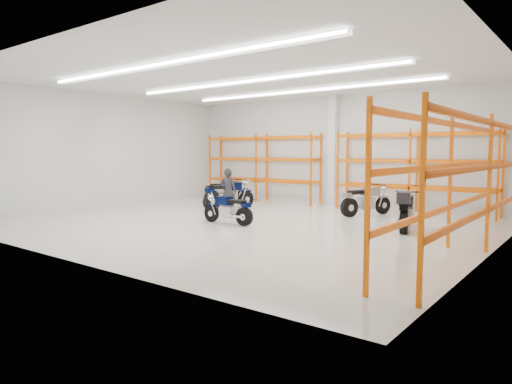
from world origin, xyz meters
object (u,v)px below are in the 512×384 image
Objects in this scene: motorcycle_back_b at (227,196)px; motorcycle_back_c at (364,201)px; motorcycle_back_d at (406,211)px; motorcycle_main at (230,210)px; motorcycle_back_a at (226,192)px; standing_man at (228,192)px; structural_column at (333,151)px.

motorcycle_back_c is at bearing 18.14° from motorcycle_back_b.
motorcycle_back_d is at bearing -4.09° from motorcycle_back_b.
motorcycle_back_c is (2.47, 4.25, 0.07)m from motorcycle_main.
motorcycle_back_a is 1.00× the size of motorcycle_back_c.
motorcycle_back_d is at bearing 168.88° from standing_man.
motorcycle_back_d is at bearing -43.94° from motorcycle_back_c.
standing_man is at bearing -143.90° from motorcycle_back_c.
motorcycle_main is 6.53m from structural_column.
motorcycle_back_d is (2.19, -2.11, 0.05)m from motorcycle_back_c.
motorcycle_main is 2.03m from standing_man.
standing_man is (1.09, -1.17, 0.29)m from motorcycle_back_b.
motorcycle_back_a is 3.46m from standing_man.
motorcycle_back_a is at bearing -149.55° from structural_column.
standing_man is 5.22m from structural_column.
motorcycle_back_a is 4.80m from structural_column.
motorcycle_back_c is (4.89, 1.60, -0.03)m from motorcycle_back_b.
motorcycle_back_c is 0.94× the size of motorcycle_back_d.
motorcycle_main is at bearing 114.70° from standing_man.
motorcycle_back_c is 0.46× the size of structural_column.
structural_column is at bearing 137.44° from motorcycle_back_d.
standing_man is (-5.99, -0.66, 0.27)m from motorcycle_back_d.
structural_column is at bearing 88.49° from motorcycle_main.
structural_column is (2.59, 3.62, 1.72)m from motorcycle_back_b.
motorcycle_back_b is 7.10m from motorcycle_back_d.
motorcycle_back_a is 1.25× the size of standing_man.
structural_column reaches higher than motorcycle_back_c.
motorcycle_main is at bearing -47.32° from motorcycle_back_a.
structural_column reaches higher than motorcycle_back_d.
motorcycle_back_b is at bearing 132.45° from motorcycle_main.
structural_column reaches higher than motorcycle_main.
motorcycle_back_b is at bearing -46.88° from motorcycle_back_a.
motorcycle_back_c is at bearing 136.06° from motorcycle_back_d.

